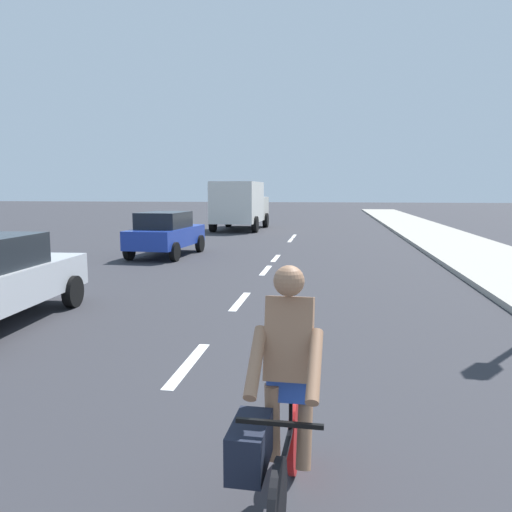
# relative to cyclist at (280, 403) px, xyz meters

# --- Properties ---
(ground_plane) EXTENTS (160.00, 160.00, 0.00)m
(ground_plane) POSITION_rel_cyclist_xyz_m (-1.54, 14.04, -0.83)
(ground_plane) COLOR #2D2D33
(sidewalk_strip) EXTENTS (3.60, 80.00, 0.14)m
(sidewalk_strip) POSITION_rel_cyclist_xyz_m (5.56, 16.04, -0.76)
(sidewalk_strip) COLOR #9E998E
(sidewalk_strip) RESTS_ON ground
(lane_stripe_2) EXTENTS (0.16, 1.80, 0.01)m
(lane_stripe_2) POSITION_rel_cyclist_xyz_m (-1.54, 2.93, -0.83)
(lane_stripe_2) COLOR white
(lane_stripe_2) RESTS_ON ground
(lane_stripe_3) EXTENTS (0.16, 1.80, 0.01)m
(lane_stripe_3) POSITION_rel_cyclist_xyz_m (-1.54, 6.87, -0.83)
(lane_stripe_3) COLOR white
(lane_stripe_3) RESTS_ON ground
(lane_stripe_4) EXTENTS (0.16, 1.80, 0.01)m
(lane_stripe_4) POSITION_rel_cyclist_xyz_m (-1.54, 11.06, -0.83)
(lane_stripe_4) COLOR white
(lane_stripe_4) RESTS_ON ground
(lane_stripe_5) EXTENTS (0.16, 1.80, 0.01)m
(lane_stripe_5) POSITION_rel_cyclist_xyz_m (-1.54, 13.74, -0.83)
(lane_stripe_5) COLOR white
(lane_stripe_5) RESTS_ON ground
(lane_stripe_6) EXTENTS (0.16, 1.80, 0.01)m
(lane_stripe_6) POSITION_rel_cyclist_xyz_m (-1.54, 20.08, -0.83)
(lane_stripe_6) COLOR white
(lane_stripe_6) RESTS_ON ground
(lane_stripe_7) EXTENTS (0.16, 1.80, 0.01)m
(lane_stripe_7) POSITION_rel_cyclist_xyz_m (-1.54, 22.19, -0.83)
(lane_stripe_7) COLOR white
(lane_stripe_7) RESTS_ON ground
(cyclist) EXTENTS (0.62, 1.71, 1.82)m
(cyclist) POSITION_rel_cyclist_xyz_m (0.00, 0.00, 0.00)
(cyclist) COLOR black
(cyclist) RESTS_ON ground
(parked_car_blue) EXTENTS (2.00, 3.96, 1.57)m
(parked_car_blue) POSITION_rel_cyclist_xyz_m (-5.49, 13.80, 0.00)
(parked_car_blue) COLOR #1E389E
(parked_car_blue) RESTS_ON ground
(delivery_truck) EXTENTS (2.78, 6.29, 2.80)m
(delivery_truck) POSITION_rel_cyclist_xyz_m (-5.00, 25.99, 0.67)
(delivery_truck) COLOR beige
(delivery_truck) RESTS_ON ground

